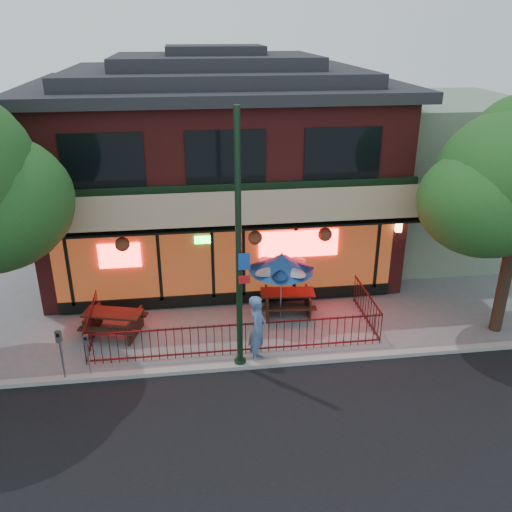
{
  "coord_description": "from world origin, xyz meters",
  "views": [
    {
      "loc": [
        -1.21,
        -12.85,
        8.69
      ],
      "look_at": [
        0.76,
        2.0,
        2.23
      ],
      "focal_mm": 38.0,
      "sensor_mm": 36.0,
      "label": 1
    }
  ],
  "objects_px": {
    "parking_meter_near": "(87,349)",
    "picnic_table_left": "(113,320)",
    "picnic_table_right": "(288,299)",
    "patio_umbrella": "(281,263)",
    "pedestrian": "(258,329)",
    "street_light": "(239,261)",
    "parking_meter_far": "(60,348)"
  },
  "relations": [
    {
      "from": "picnic_table_left",
      "to": "pedestrian",
      "type": "distance_m",
      "value": 4.58
    },
    {
      "from": "pedestrian",
      "to": "parking_meter_far",
      "type": "relative_size",
      "value": 1.32
    },
    {
      "from": "street_light",
      "to": "patio_umbrella",
      "type": "height_order",
      "value": "street_light"
    },
    {
      "from": "patio_umbrella",
      "to": "pedestrian",
      "type": "relative_size",
      "value": 1.14
    },
    {
      "from": "street_light",
      "to": "parking_meter_far",
      "type": "relative_size",
      "value": 4.62
    },
    {
      "from": "street_light",
      "to": "picnic_table_right",
      "type": "distance_m",
      "value": 4.28
    },
    {
      "from": "picnic_table_right",
      "to": "parking_meter_far",
      "type": "distance_m",
      "value": 7.11
    },
    {
      "from": "parking_meter_near",
      "to": "picnic_table_left",
      "type": "bearing_deg",
      "value": 79.56
    },
    {
      "from": "picnic_table_right",
      "to": "street_light",
      "type": "bearing_deg",
      "value": -123.25
    },
    {
      "from": "picnic_table_right",
      "to": "pedestrian",
      "type": "height_order",
      "value": "pedestrian"
    },
    {
      "from": "pedestrian",
      "to": "parking_meter_near",
      "type": "relative_size",
      "value": 1.54
    },
    {
      "from": "picnic_table_right",
      "to": "patio_umbrella",
      "type": "bearing_deg",
      "value": -127.12
    },
    {
      "from": "street_light",
      "to": "patio_umbrella",
      "type": "bearing_deg",
      "value": 57.41
    },
    {
      "from": "picnic_table_right",
      "to": "patio_umbrella",
      "type": "height_order",
      "value": "patio_umbrella"
    },
    {
      "from": "picnic_table_left",
      "to": "parking_meter_far",
      "type": "height_order",
      "value": "parking_meter_far"
    },
    {
      "from": "parking_meter_near",
      "to": "parking_meter_far",
      "type": "height_order",
      "value": "parking_meter_far"
    },
    {
      "from": "picnic_table_left",
      "to": "patio_umbrella",
      "type": "xyz_separation_m",
      "value": [
        5.14,
        0.24,
        1.46
      ]
    },
    {
      "from": "pedestrian",
      "to": "parking_meter_far",
      "type": "xyz_separation_m",
      "value": [
        -5.15,
        -0.3,
        0.03
      ]
    },
    {
      "from": "picnic_table_right",
      "to": "parking_meter_near",
      "type": "bearing_deg",
      "value": -154.38
    },
    {
      "from": "picnic_table_left",
      "to": "patio_umbrella",
      "type": "distance_m",
      "value": 5.35
    },
    {
      "from": "pedestrian",
      "to": "picnic_table_right",
      "type": "bearing_deg",
      "value": -8.81
    },
    {
      "from": "street_light",
      "to": "picnic_table_left",
      "type": "relative_size",
      "value": 3.45
    },
    {
      "from": "picnic_table_left",
      "to": "parking_meter_far",
      "type": "bearing_deg",
      "value": -114.83
    },
    {
      "from": "picnic_table_left",
      "to": "picnic_table_right",
      "type": "height_order",
      "value": "picnic_table_left"
    },
    {
      "from": "picnic_table_right",
      "to": "parking_meter_near",
      "type": "relative_size",
      "value": 1.42
    },
    {
      "from": "street_light",
      "to": "pedestrian",
      "type": "distance_m",
      "value": 2.22
    },
    {
      "from": "street_light",
      "to": "pedestrian",
      "type": "relative_size",
      "value": 3.5
    },
    {
      "from": "picnic_table_right",
      "to": "patio_umbrella",
      "type": "distance_m",
      "value": 1.54
    },
    {
      "from": "pedestrian",
      "to": "parking_meter_near",
      "type": "bearing_deg",
      "value": 111.2
    },
    {
      "from": "patio_umbrella",
      "to": "parking_meter_near",
      "type": "bearing_deg",
      "value": -156.52
    },
    {
      "from": "picnic_table_right",
      "to": "pedestrian",
      "type": "xyz_separation_m",
      "value": [
        -1.33,
        -2.58,
        0.51
      ]
    },
    {
      "from": "picnic_table_left",
      "to": "picnic_table_right",
      "type": "bearing_deg",
      "value": 6.61
    }
  ]
}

